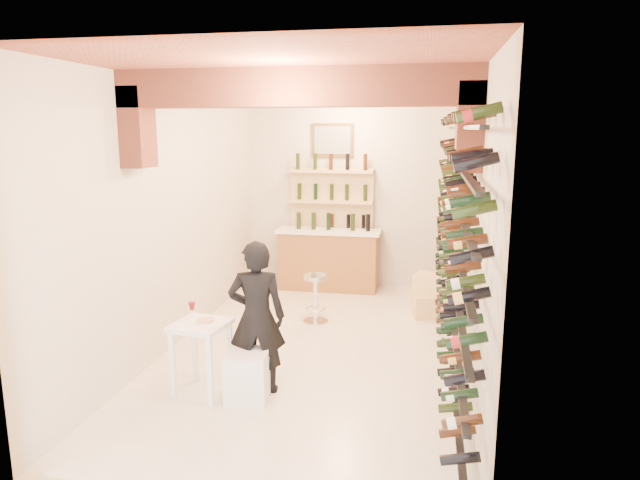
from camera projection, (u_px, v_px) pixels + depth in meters
The scene contains 11 objects.
ground at pixel (315, 349), 6.87m from camera, with size 6.00×6.00×0.00m, color beige.
room_shell at pixel (310, 165), 6.18m from camera, with size 3.52×6.02×3.21m.
wine_rack at pixel (450, 228), 6.28m from camera, with size 0.32×5.70×2.56m.
back_counter at pixel (329, 258), 9.37m from camera, with size 1.70×0.62×1.29m.
back_shelving at pixel (331, 218), 9.48m from camera, with size 1.40×0.31×2.73m.
tasting_table at pixel (201, 335), 5.63m from camera, with size 0.58×0.58×0.90m.
white_stool at pixel (247, 376), 5.54m from camera, with size 0.40×0.40×0.50m, color white.
person at pixel (257, 317), 5.65m from camera, with size 0.57×0.38×1.57m, color black.
chrome_barstool at pixel (316, 295), 7.74m from camera, with size 0.35×0.35×0.68m.
crate_lower at pixel (432, 305), 8.04m from camera, with size 0.54×0.38×0.32m, color #E1BE7C.
crate_upper at pixel (433, 285), 7.98m from camera, with size 0.50×0.34×0.29m, color #E1BE7C.
Camera 1 is at (1.28, -6.35, 2.64)m, focal length 31.66 mm.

